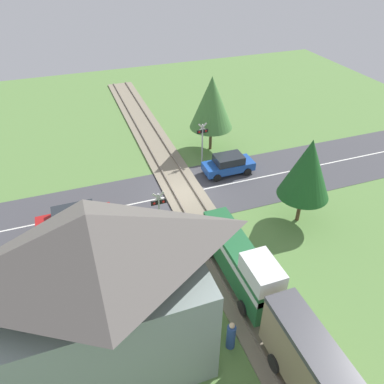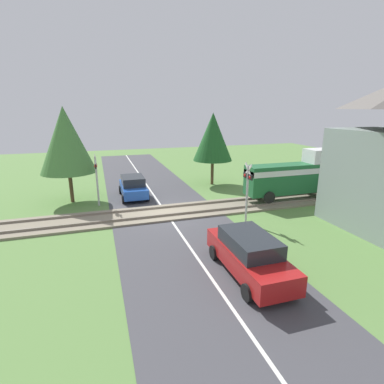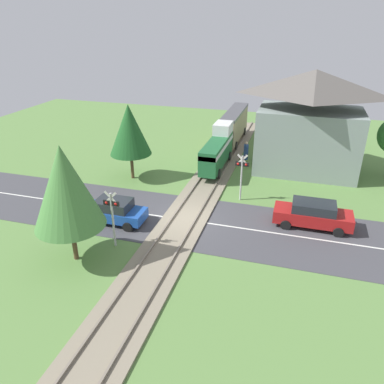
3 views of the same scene
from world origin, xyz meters
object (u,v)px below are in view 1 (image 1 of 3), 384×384
at_px(car_near_crossing, 228,164).
at_px(crossing_signal_east_approach, 159,209).
at_px(crossing_signal_west_approach, 202,137).
at_px(car_far_side, 75,220).
at_px(pedestrian_by_station, 231,336).
at_px(train, 283,325).
at_px(station_building, 103,298).

height_order(car_near_crossing, crossing_signal_east_approach, crossing_signal_east_approach).
bearing_deg(crossing_signal_west_approach, car_near_crossing, 117.52).
relative_size(car_far_side, pedestrian_by_station, 2.78).
distance_m(car_far_side, pedestrian_by_station, 11.85).
distance_m(train, station_building, 7.47).
bearing_deg(pedestrian_by_station, crossing_signal_west_approach, -106.66).
relative_size(train, pedestrian_by_station, 8.94).
height_order(crossing_signal_west_approach, pedestrian_by_station, crossing_signal_west_approach).
relative_size(car_near_crossing, crossing_signal_east_approach, 1.15).
xyz_separation_m(train, car_near_crossing, (-4.03, -14.25, -1.08)).
xyz_separation_m(car_far_side, crossing_signal_west_approach, (-10.33, -5.23, 1.28)).
xyz_separation_m(crossing_signal_west_approach, pedestrian_by_station, (4.69, 15.65, -1.37)).
xyz_separation_m(train, crossing_signal_west_approach, (-2.80, -16.60, 0.25)).
height_order(car_far_side, pedestrian_by_station, pedestrian_by_station).
bearing_deg(train, station_building, -18.08).
bearing_deg(crossing_signal_east_approach, car_far_side, -26.46).
bearing_deg(crossing_signal_east_approach, car_near_crossing, -142.55).
xyz_separation_m(car_near_crossing, car_far_side, (11.56, 2.88, 0.05)).
distance_m(train, crossing_signal_east_approach, 9.44).
distance_m(crossing_signal_east_approach, station_building, 8.09).
relative_size(crossing_signal_east_approach, pedestrian_by_station, 2.04).
bearing_deg(car_far_side, crossing_signal_west_approach, -153.14).
bearing_deg(crossing_signal_west_approach, pedestrian_by_station, 73.34).
distance_m(crossing_signal_west_approach, station_building, 17.39).
bearing_deg(car_far_side, pedestrian_by_station, 118.44).
bearing_deg(train, car_far_side, -56.48).
height_order(car_far_side, crossing_signal_west_approach, crossing_signal_west_approach).
bearing_deg(crossing_signal_west_approach, crossing_signal_east_approach, 53.54).
height_order(train, station_building, station_building).
xyz_separation_m(car_near_crossing, crossing_signal_east_approach, (6.83, 5.23, 1.33)).
distance_m(train, crossing_signal_west_approach, 16.84).
relative_size(station_building, pedestrian_by_station, 5.18).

